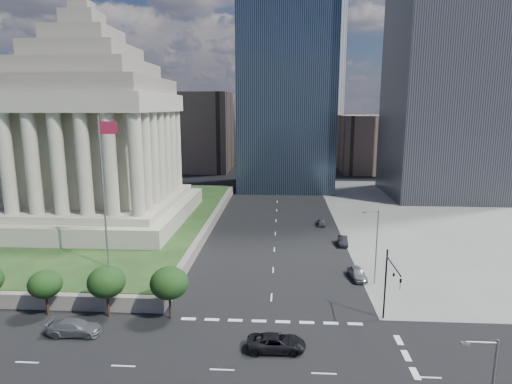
# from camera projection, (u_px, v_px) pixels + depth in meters

# --- Properties ---
(ground) EXTENTS (500.00, 500.00, 0.00)m
(ground) POSITION_uv_depth(u_px,v_px,m) (278.00, 183.00, 130.77)
(ground) COLOR black
(ground) RESTS_ON ground
(sidewalk_ne) EXTENTS (68.00, 90.00, 0.03)m
(sidewalk_ne) POSITION_uv_depth(u_px,v_px,m) (498.00, 219.00, 88.82)
(sidewalk_ne) COLOR slate
(sidewalk_ne) RESTS_ON ground
(plaza_terrace) EXTENTS (66.00, 70.00, 1.80)m
(plaza_terrace) POSITION_uv_depth(u_px,v_px,m) (48.00, 221.00, 84.39)
(plaza_terrace) COLOR #686259
(plaza_terrace) RESTS_ON ground
(plaza_lawn) EXTENTS (64.00, 68.00, 0.10)m
(plaza_lawn) POSITION_uv_depth(u_px,v_px,m) (47.00, 216.00, 84.21)
(plaza_lawn) COLOR #1D3716
(plaza_lawn) RESTS_ON plaza_terrace
(war_memorial) EXTENTS (34.00, 34.00, 39.00)m
(war_memorial) POSITION_uv_depth(u_px,v_px,m) (90.00, 116.00, 77.75)
(war_memorial) COLOR #9E9884
(war_memorial) RESTS_ON plaza_lawn
(flagpole) EXTENTS (2.52, 0.24, 20.00)m
(flagpole) POSITION_uv_depth(u_px,v_px,m) (104.00, 185.00, 55.14)
(flagpole) COLOR slate
(flagpole) RESTS_ON plaza_lawn
(midrise_glass) EXTENTS (26.00, 26.00, 60.00)m
(midrise_glass) POSITION_uv_depth(u_px,v_px,m) (286.00, 81.00, 119.87)
(midrise_glass) COLOR black
(midrise_glass) RESTS_ON ground
(building_filler_ne) EXTENTS (20.00, 30.00, 20.00)m
(building_filler_ne) POSITION_uv_depth(u_px,v_px,m) (367.00, 143.00, 156.23)
(building_filler_ne) COLOR brown
(building_filler_ne) RESTS_ON ground
(building_filler_nw) EXTENTS (24.00, 30.00, 28.00)m
(building_filler_nw) POSITION_uv_depth(u_px,v_px,m) (199.00, 131.00, 159.21)
(building_filler_nw) COLOR brown
(building_filler_nw) RESTS_ON ground
(traffic_signal_ne) EXTENTS (0.30, 5.74, 8.00)m
(traffic_signal_ne) POSITION_uv_depth(u_px,v_px,m) (390.00, 280.00, 44.51)
(traffic_signal_ne) COLOR black
(traffic_signal_ne) RESTS_ON ground
(street_lamp_north) EXTENTS (2.13, 0.22, 10.00)m
(street_lamp_north) POSITION_uv_depth(u_px,v_px,m) (375.00, 243.00, 55.45)
(street_lamp_north) COLOR slate
(street_lamp_north) RESTS_ON ground
(pickup_truck) EXTENTS (5.74, 2.84, 1.57)m
(pickup_truck) POSITION_uv_depth(u_px,v_px,m) (276.00, 343.00, 40.94)
(pickup_truck) COLOR black
(pickup_truck) RESTS_ON ground
(suv_grey) EXTENTS (5.49, 2.37, 1.58)m
(suv_grey) POSITION_uv_depth(u_px,v_px,m) (75.00, 328.00, 43.75)
(suv_grey) COLOR #515458
(suv_grey) RESTS_ON ground
(parked_sedan_near) EXTENTS (4.81, 2.43, 1.57)m
(parked_sedan_near) POSITION_uv_depth(u_px,v_px,m) (357.00, 273.00, 58.07)
(parked_sedan_near) COLOR gray
(parked_sedan_near) RESTS_ON ground
(parked_sedan_mid) EXTENTS (1.73, 4.41, 1.43)m
(parked_sedan_mid) POSITION_uv_depth(u_px,v_px,m) (343.00, 241.00, 72.27)
(parked_sedan_mid) COLOR black
(parked_sedan_mid) RESTS_ON ground
(parked_sedan_far) EXTENTS (3.69, 1.50, 1.25)m
(parked_sedan_far) POSITION_uv_depth(u_px,v_px,m) (322.00, 222.00, 84.12)
(parked_sedan_far) COLOR #505357
(parked_sedan_far) RESTS_ON ground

